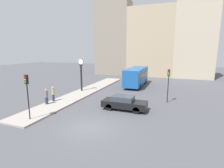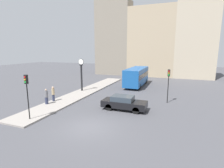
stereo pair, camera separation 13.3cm
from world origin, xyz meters
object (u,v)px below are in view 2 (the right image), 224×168
Objects in this scene: street_clock at (81,74)px; pedestrian_grey_jacket at (46,96)px; sedan_car at (124,103)px; bus_distant at (137,76)px; traffic_light_far at (169,79)px; traffic_light_near at (27,88)px; pedestrian_tan_coat at (53,94)px.

pedestrian_grey_jacket is (-0.28, -7.00, -1.55)m from street_clock.
street_clock is (-8.01, 5.42, 1.79)m from sedan_car.
bus_distant reaches higher than sedan_car.
traffic_light_far is (3.94, 4.03, 2.00)m from sedan_car.
street_clock is at bearing -132.98° from bus_distant.
traffic_light_far is 13.57m from pedestrian_grey_jacket.
sedan_car is 0.97× the size of street_clock.
sedan_car is 8.93m from traffic_light_near.
street_clock is 6.01m from pedestrian_tan_coat.
street_clock is 7.17m from pedestrian_grey_jacket.
traffic_light_far is (10.65, 9.53, -0.14)m from traffic_light_near.
street_clock reaches higher than traffic_light_far.
sedan_car is 8.36m from pedestrian_tan_coat.
traffic_light_near is at bearing -140.64° from sedan_car.
bus_distant is 10.02m from traffic_light_far.
sedan_car is 2.62× the size of pedestrian_tan_coat.
bus_distant is at bearing 73.92° from traffic_light_near.
pedestrian_grey_jacket is (-1.59, 3.92, -1.89)m from traffic_light_near.
traffic_light_far is at bearing 45.65° from sedan_car.
street_clock is 2.71× the size of pedestrian_tan_coat.
traffic_light_near reaches higher than pedestrian_tan_coat.
traffic_light_near is at bearing -67.95° from pedestrian_grey_jacket.
pedestrian_tan_coat is at bearing 107.84° from traffic_light_near.
traffic_light_far reaches higher than pedestrian_tan_coat.
traffic_light_near is 2.26× the size of pedestrian_grey_jacket.
traffic_light_far is (5.51, -8.31, 1.04)m from bus_distant.
pedestrian_grey_jacket is (-12.24, -5.61, -1.75)m from traffic_light_far.
traffic_light_far is 2.25× the size of pedestrian_tan_coat.
traffic_light_far reaches higher than sedan_car.
traffic_light_near is 11.00m from street_clock.
pedestrian_tan_coat is at bearing 92.75° from pedestrian_grey_jacket.
sedan_car is 1.17× the size of traffic_light_near.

